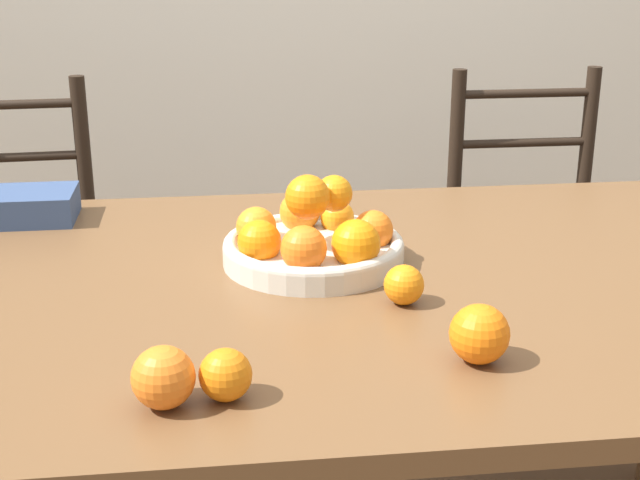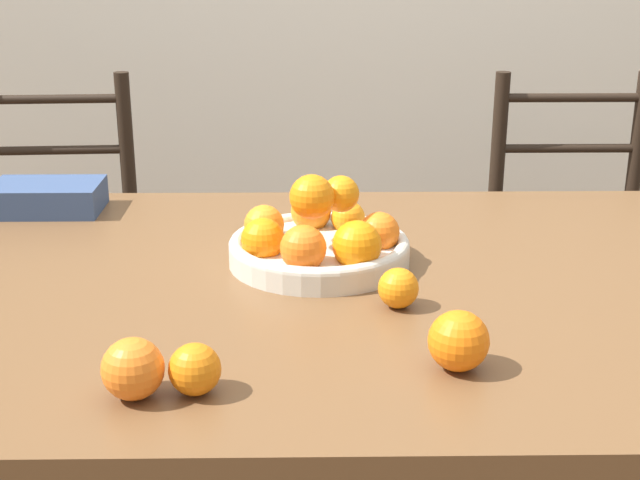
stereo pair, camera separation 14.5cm
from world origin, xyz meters
TOP-DOWN VIEW (x-y plane):
  - dining_table at (0.00, 0.00)m, footprint 1.70×1.05m
  - fruit_bowl at (-0.13, 0.08)m, footprint 0.32×0.32m
  - orange_loose_0 at (0.05, -0.32)m, footprint 0.08×0.08m
  - orange_loose_1 at (-0.01, -0.11)m, footprint 0.06×0.06m
  - orange_loose_2 at (-0.36, -0.39)m, footprint 0.08×0.08m
  - orange_loose_3 at (-0.29, -0.38)m, footprint 0.07×0.07m
  - chair_left at (-0.82, 0.84)m, footprint 0.44×0.42m
  - chair_right at (0.57, 0.84)m, footprint 0.42×0.40m
  - book_stack at (-0.68, 0.39)m, footprint 0.22×0.14m

SIDE VIEW (x-z plane):
  - chair_left at x=-0.82m, z-range -0.01..0.95m
  - chair_right at x=0.57m, z-range -0.01..0.95m
  - dining_table at x=0.00m, z-range 0.29..1.06m
  - book_stack at x=-0.68m, z-range 0.76..0.82m
  - orange_loose_1 at x=-0.01m, z-range 0.76..0.83m
  - orange_loose_3 at x=-0.29m, z-range 0.76..0.83m
  - orange_loose_2 at x=-0.36m, z-range 0.76..0.84m
  - orange_loose_0 at x=0.05m, z-range 0.76..0.85m
  - fruit_bowl at x=-0.13m, z-range 0.73..0.89m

